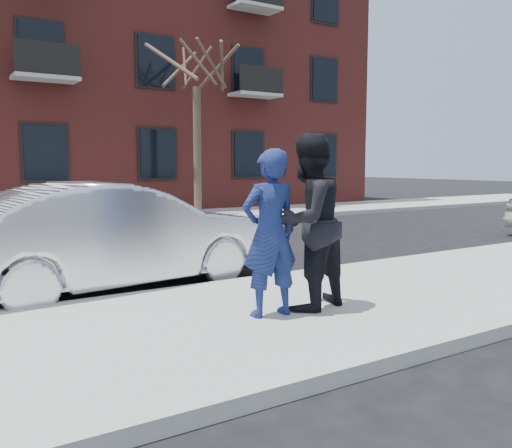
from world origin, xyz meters
TOP-DOWN VIEW (x-y plane):
  - ground at (0.00, 0.00)m, footprint 100.00×100.00m
  - near_sidewalk at (0.00, -0.25)m, footprint 50.00×3.50m
  - near_curb at (0.00, 1.55)m, footprint 50.00×0.10m
  - far_sidewalk at (0.00, 11.25)m, footprint 50.00×3.50m
  - far_curb at (0.00, 9.45)m, footprint 50.00×0.10m
  - apartment_building at (2.00, 18.00)m, footprint 24.30×10.30m
  - street_tree at (4.50, 11.00)m, footprint 3.60×3.60m
  - silver_sedan at (-1.06, 2.48)m, footprint 4.98×2.20m
  - man_hoodie at (-0.22, -0.32)m, footprint 0.71×0.54m
  - man_peacoat at (0.33, -0.30)m, footprint 1.16×1.00m

SIDE VIEW (x-z plane):
  - ground at x=0.00m, z-range 0.00..0.00m
  - near_sidewalk at x=0.00m, z-range 0.00..0.15m
  - near_curb at x=0.00m, z-range 0.00..0.15m
  - far_sidewalk at x=0.00m, z-range 0.00..0.15m
  - far_curb at x=0.00m, z-range 0.00..0.15m
  - silver_sedan at x=-1.06m, z-range 0.00..1.59m
  - man_hoodie at x=-0.22m, z-range 0.15..2.02m
  - man_peacoat at x=0.33m, z-range 0.15..2.21m
  - street_tree at x=4.50m, z-range 2.12..8.92m
  - apartment_building at x=2.00m, z-range 0.01..12.31m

